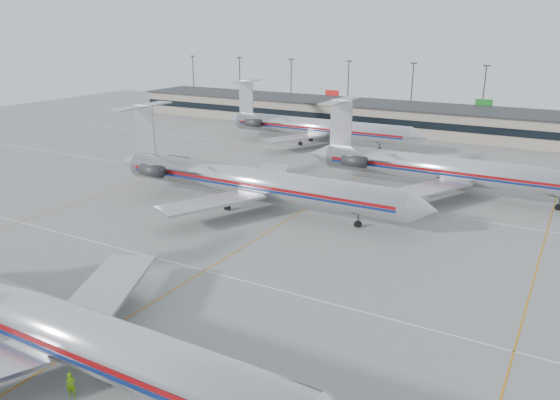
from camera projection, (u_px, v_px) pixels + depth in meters
The scene contains 10 objects.
ground at pixel (137, 313), 48.36m from camera, with size 260.00×260.00×0.00m, color gray.
apron_markings at pixel (205, 271), 56.65m from camera, with size 160.00×0.15×0.02m, color silver.
terminal at pixel (430, 120), 128.64m from camera, with size 162.00×17.00×6.25m.
light_mast_row at pixel (447, 91), 138.62m from camera, with size 163.60×0.40×15.28m.
jet_foreground at pixel (37, 320), 39.68m from camera, with size 50.47×29.72×13.21m.
jet_second_row at pixel (250, 181), 75.33m from camera, with size 50.21×29.57×13.14m.
jet_third_row at pixel (450, 170), 81.24m from camera, with size 48.27×29.69×13.20m.
jet_back_row at pixel (315, 127), 116.16m from camera, with size 46.84×28.81×12.81m.
belt_loader at pixel (129, 368), 39.41m from camera, with size 4.99×2.39×2.56m.
ramp_worker_near at pixel (71, 385), 37.18m from camera, with size 0.67×0.44×1.83m, color #7CC913.
Camera 1 is at (32.28, -31.18, 24.22)m, focal length 35.00 mm.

